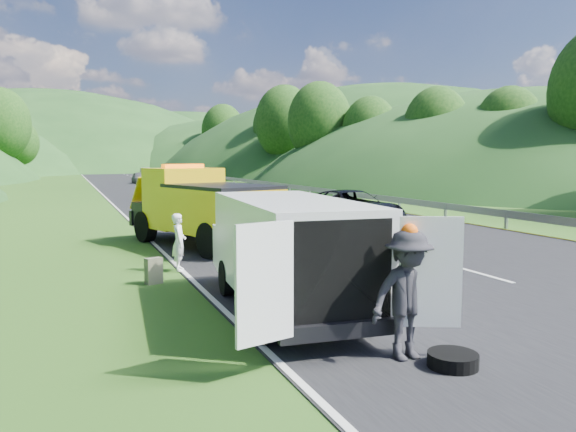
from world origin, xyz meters
name	(u,v)px	position (x,y,z in m)	size (l,w,h in m)	color
ground	(338,269)	(0.00, 0.00, 0.00)	(320.00, 320.00, 0.00)	#38661E
road_surface	(175,188)	(3.00, 40.00, 0.01)	(14.00, 200.00, 0.02)	black
guardrail	(217,182)	(10.30, 52.50, 0.00)	(0.06, 140.00, 1.52)	gray
tree_line_right	(291,178)	(23.00, 60.00, 0.00)	(14.00, 140.00, 14.00)	#34601C
hills_backdrop	(120,169)	(6.50, 134.70, 0.00)	(201.00, 288.60, 44.00)	#2D5B23
tow_truck	(201,206)	(-2.48, 5.12, 1.33)	(4.10, 6.70, 2.71)	black
white_van	(288,248)	(-2.76, -3.30, 1.23)	(3.34, 6.29, 2.17)	black
woman	(180,271)	(-3.96, 1.28, 0.00)	(0.54, 0.40, 1.49)	white
child	(285,272)	(-1.46, 0.17, 0.00)	(0.54, 0.42, 1.12)	tan
worker	(407,360)	(-2.11, -6.36, 0.00)	(1.22, 0.70, 1.90)	black
suitcase	(154,271)	(-4.80, 0.03, 0.31)	(0.38, 0.21, 0.61)	#5D5F47
spare_tire	(452,368)	(-1.70, -6.88, 0.00)	(0.71, 0.71, 0.20)	black
passing_suv	(351,226)	(4.75, 8.16, 0.00)	(2.52, 5.46, 1.52)	black
dist_car_a	(140,183)	(1.20, 51.64, 0.00)	(1.52, 3.77, 1.28)	#4A4B4F
dist_car_b	(146,176)	(5.28, 77.01, 0.00)	(1.38, 3.97, 1.31)	#7F5457
dist_car_c	(121,173)	(3.21, 95.49, 0.00)	(2.15, 5.30, 1.54)	#9C624E
dist_car_d	(110,171)	(2.13, 108.52, 0.00)	(1.52, 3.77, 1.28)	#94466D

